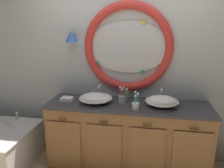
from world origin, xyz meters
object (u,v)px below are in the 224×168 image
(sink_basin_right, at_px, (162,101))
(toothbrush_holder_left, at_px, (122,99))
(toothbrush_holder_right, at_px, (136,106))
(soap_dispenser, at_px, (126,94))
(sink_basin_left, at_px, (96,98))
(folded_hand_towel, at_px, (67,99))

(sink_basin_right, height_order, toothbrush_holder_left, toothbrush_holder_left)
(toothbrush_holder_right, xyz_separation_m, soap_dispenser, (-0.15, 0.35, 0.02))
(toothbrush_holder_left, bearing_deg, sink_basin_left, -172.58)
(sink_basin_left, height_order, folded_hand_towel, sink_basin_left)
(sink_basin_right, relative_size, toothbrush_holder_right, 1.76)
(sink_basin_right, distance_m, soap_dispenser, 0.49)
(sink_basin_right, distance_m, folded_hand_towel, 1.20)
(toothbrush_holder_left, relative_size, toothbrush_holder_right, 1.00)
(sink_basin_right, distance_m, toothbrush_holder_right, 0.34)
(sink_basin_right, bearing_deg, toothbrush_holder_right, -152.88)
(sink_basin_right, distance_m, toothbrush_holder_left, 0.49)
(toothbrush_holder_left, relative_size, folded_hand_towel, 1.45)
(toothbrush_holder_left, bearing_deg, sink_basin_right, -4.90)
(toothbrush_holder_left, height_order, toothbrush_holder_right, toothbrush_holder_right)
(toothbrush_holder_right, bearing_deg, sink_basin_left, 163.26)
(toothbrush_holder_left, height_order, soap_dispenser, toothbrush_holder_left)
(sink_basin_right, relative_size, folded_hand_towel, 2.56)
(soap_dispenser, bearing_deg, toothbrush_holder_right, -67.55)
(sink_basin_left, bearing_deg, folded_hand_towel, 177.15)
(sink_basin_left, xyz_separation_m, toothbrush_holder_right, (0.51, -0.15, -0.01))
(soap_dispenser, bearing_deg, sink_basin_right, -24.15)
(sink_basin_left, xyz_separation_m, soap_dispenser, (0.36, 0.20, 0.01))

